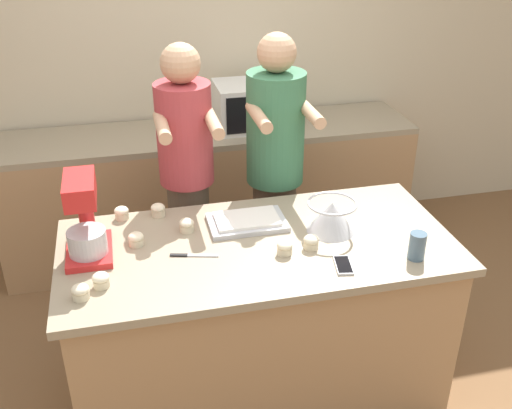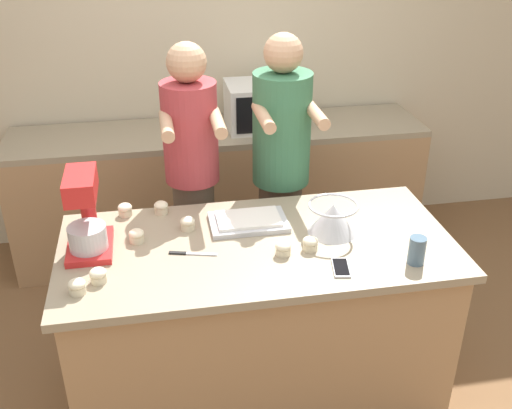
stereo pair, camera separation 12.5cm
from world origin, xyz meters
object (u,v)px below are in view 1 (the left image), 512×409
at_px(person_right, 275,177).
at_px(cupcake_0, 186,225).
at_px(microwave_oven, 251,105).
at_px(baking_tray, 247,221).
at_px(drinking_glass, 417,246).
at_px(cell_phone, 343,265).
at_px(mixing_bowl, 331,216).
at_px(cupcake_6, 122,213).
at_px(knife, 191,255).
at_px(cupcake_2, 311,242).
at_px(cupcake_1, 285,247).
at_px(cupcake_4, 136,239).
at_px(cupcake_3, 80,292).
at_px(person_left, 188,187).
at_px(stand_mixer, 85,221).
at_px(cupcake_5, 158,210).
at_px(cupcake_7, 101,280).

xyz_separation_m(person_right, cupcake_0, (-0.56, -0.46, 0.02)).
bearing_deg(microwave_oven, baking_tray, -103.81).
bearing_deg(drinking_glass, cell_phone, 177.71).
relative_size(mixing_bowl, cupcake_6, 3.38).
xyz_separation_m(knife, cupcake_2, (0.54, -0.06, 0.03)).
bearing_deg(cupcake_0, cupcake_1, -36.88).
distance_m(cupcake_4, cupcake_6, 0.28).
relative_size(baking_tray, cupcake_3, 5.31).
relative_size(person_left, baking_tray, 4.49).
relative_size(baking_tray, microwave_oven, 0.79).
relative_size(person_left, stand_mixer, 4.40).
xyz_separation_m(knife, cupcake_6, (-0.29, 0.42, 0.03)).
xyz_separation_m(stand_mixer, cupcake_6, (0.15, 0.30, -0.14)).
xyz_separation_m(stand_mixer, cupcake_3, (-0.03, -0.33, -0.14)).
xyz_separation_m(person_left, cupcake_2, (0.47, -0.75, 0.02)).
relative_size(drinking_glass, cupcake_4, 1.80).
bearing_deg(microwave_oven, drinking_glass, -78.47).
height_order(microwave_oven, drinking_glass, microwave_oven).
height_order(cupcake_0, cupcake_5, same).
height_order(knife, cupcake_1, cupcake_1).
xyz_separation_m(stand_mixer, knife, (0.44, -0.12, -0.17)).
bearing_deg(cupcake_6, drinking_glass, -28.00).
bearing_deg(cupcake_6, cupcake_3, -106.29).
height_order(person_right, drinking_glass, person_right).
relative_size(stand_mixer, cell_phone, 2.48).
xyz_separation_m(microwave_oven, cupcake_4, (-0.85, -1.34, -0.14)).
height_order(stand_mixer, baking_tray, stand_mixer).
height_order(cupcake_5, cupcake_6, same).
relative_size(cupcake_2, cupcake_4, 1.00).
height_order(person_right, baking_tray, person_right).
bearing_deg(cupcake_6, cupcake_1, -35.44).
distance_m(person_left, cupcake_5, 0.33).
bearing_deg(mixing_bowl, microwave_oven, 92.72).
bearing_deg(cell_phone, cupcake_6, 144.59).
relative_size(mixing_bowl, cupcake_7, 3.38).
relative_size(person_right, cupcake_3, 24.20).
height_order(cupcake_2, cupcake_4, same).
xyz_separation_m(baking_tray, cupcake_2, (0.24, -0.28, 0.01)).
distance_m(cupcake_3, cupcake_5, 0.72).
relative_size(cupcake_5, cupcake_6, 1.00).
bearing_deg(mixing_bowl, cupcake_4, 174.91).
relative_size(person_right, cupcake_1, 24.20).
bearing_deg(person_left, drinking_glass, -46.32).
distance_m(person_left, cupcake_1, 0.84).
bearing_deg(cupcake_5, mixing_bowl, -23.32).
relative_size(cupcake_2, cupcake_7, 1.00).
xyz_separation_m(person_left, cupcake_4, (-0.31, -0.54, 0.02)).
relative_size(cupcake_0, cupcake_7, 1.00).
distance_m(knife, cupcake_5, 0.43).
relative_size(baking_tray, knife, 1.73).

